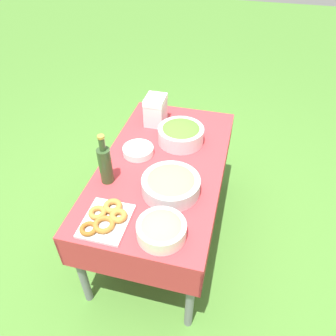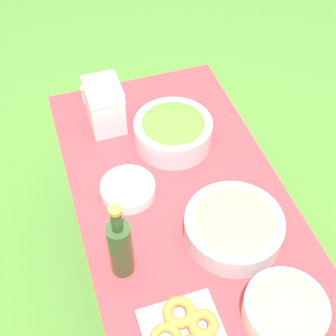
{
  "view_description": "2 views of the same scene",
  "coord_description": "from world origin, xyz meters",
  "px_view_note": "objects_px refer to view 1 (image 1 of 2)",
  "views": [
    {
      "loc": [
        1.56,
        0.44,
        2.07
      ],
      "look_at": [
        0.07,
        0.05,
        0.73
      ],
      "focal_mm": 35.0,
      "sensor_mm": 36.0,
      "label": 1
    },
    {
      "loc": [
        1.02,
        -0.38,
        2.09
      ],
      "look_at": [
        -0.04,
        -0.03,
        0.81
      ],
      "focal_mm": 50.0,
      "sensor_mm": 36.0,
      "label": 2
    }
  ],
  "objects_px": {
    "salad_bowl": "(181,133)",
    "pasta_bowl": "(161,229)",
    "donut_platter": "(106,218)",
    "bread_bowl": "(171,184)",
    "olive_oil_bottle": "(105,164)",
    "cooler_box": "(156,110)",
    "plate_stack": "(138,150)"
  },
  "relations": [
    {
      "from": "pasta_bowl",
      "to": "donut_platter",
      "type": "bearing_deg",
      "value": -93.16
    },
    {
      "from": "plate_stack",
      "to": "olive_oil_bottle",
      "type": "height_order",
      "value": "olive_oil_bottle"
    },
    {
      "from": "salad_bowl",
      "to": "donut_platter",
      "type": "height_order",
      "value": "salad_bowl"
    },
    {
      "from": "salad_bowl",
      "to": "donut_platter",
      "type": "relative_size",
      "value": 1.09
    },
    {
      "from": "salad_bowl",
      "to": "bread_bowl",
      "type": "distance_m",
      "value": 0.5
    },
    {
      "from": "bread_bowl",
      "to": "plate_stack",
      "type": "bearing_deg",
      "value": -134.64
    },
    {
      "from": "donut_platter",
      "to": "olive_oil_bottle",
      "type": "height_order",
      "value": "olive_oil_bottle"
    },
    {
      "from": "pasta_bowl",
      "to": "bread_bowl",
      "type": "bearing_deg",
      "value": -174.53
    },
    {
      "from": "pasta_bowl",
      "to": "cooler_box",
      "type": "height_order",
      "value": "cooler_box"
    },
    {
      "from": "pasta_bowl",
      "to": "cooler_box",
      "type": "xyz_separation_m",
      "value": [
        -1.01,
        -0.32,
        0.05
      ]
    },
    {
      "from": "olive_oil_bottle",
      "to": "bread_bowl",
      "type": "relative_size",
      "value": 0.98
    },
    {
      "from": "donut_platter",
      "to": "bread_bowl",
      "type": "height_order",
      "value": "bread_bowl"
    },
    {
      "from": "donut_platter",
      "to": "plate_stack",
      "type": "relative_size",
      "value": 1.41
    },
    {
      "from": "bread_bowl",
      "to": "cooler_box",
      "type": "height_order",
      "value": "cooler_box"
    },
    {
      "from": "olive_oil_bottle",
      "to": "donut_platter",
      "type": "bearing_deg",
      "value": 20.9
    },
    {
      "from": "salad_bowl",
      "to": "pasta_bowl",
      "type": "relative_size",
      "value": 1.24
    },
    {
      "from": "salad_bowl",
      "to": "donut_platter",
      "type": "bearing_deg",
      "value": -15.84
    },
    {
      "from": "pasta_bowl",
      "to": "donut_platter",
      "type": "height_order",
      "value": "pasta_bowl"
    },
    {
      "from": "cooler_box",
      "to": "donut_platter",
      "type": "bearing_deg",
      "value": 0.43
    },
    {
      "from": "salad_bowl",
      "to": "plate_stack",
      "type": "height_order",
      "value": "salad_bowl"
    },
    {
      "from": "olive_oil_bottle",
      "to": "bread_bowl",
      "type": "bearing_deg",
      "value": 90.71
    },
    {
      "from": "salad_bowl",
      "to": "pasta_bowl",
      "type": "distance_m",
      "value": 0.83
    },
    {
      "from": "pasta_bowl",
      "to": "olive_oil_bottle",
      "type": "height_order",
      "value": "olive_oil_bottle"
    },
    {
      "from": "donut_platter",
      "to": "salad_bowl",
      "type": "bearing_deg",
      "value": 164.16
    },
    {
      "from": "donut_platter",
      "to": "olive_oil_bottle",
      "type": "distance_m",
      "value": 0.34
    },
    {
      "from": "bread_bowl",
      "to": "salad_bowl",
      "type": "bearing_deg",
      "value": -173.93
    },
    {
      "from": "bread_bowl",
      "to": "pasta_bowl",
      "type": "bearing_deg",
      "value": 5.47
    },
    {
      "from": "pasta_bowl",
      "to": "bread_bowl",
      "type": "xyz_separation_m",
      "value": [
        -0.32,
        -0.03,
        0.01
      ]
    },
    {
      "from": "donut_platter",
      "to": "bread_bowl",
      "type": "distance_m",
      "value": 0.42
    },
    {
      "from": "olive_oil_bottle",
      "to": "bread_bowl",
      "type": "height_order",
      "value": "olive_oil_bottle"
    },
    {
      "from": "salad_bowl",
      "to": "olive_oil_bottle",
      "type": "relative_size",
      "value": 0.95
    },
    {
      "from": "donut_platter",
      "to": "bread_bowl",
      "type": "relative_size",
      "value": 0.85
    }
  ]
}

